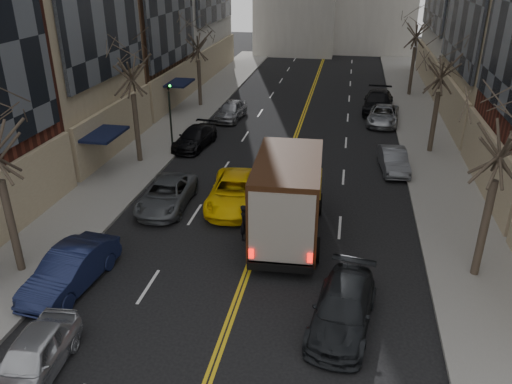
# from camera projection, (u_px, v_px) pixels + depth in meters

# --- Properties ---
(sidewalk_left) EXTENTS (4.00, 66.00, 0.15)m
(sidewalk_left) POSITION_uv_depth(u_px,v_px,m) (175.00, 127.00, 36.76)
(sidewalk_left) COLOR slate
(sidewalk_left) RESTS_ON ground
(sidewalk_right) EXTENTS (4.00, 66.00, 0.15)m
(sidewalk_right) POSITION_uv_depth(u_px,v_px,m) (429.00, 142.00, 33.75)
(sidewalk_right) COLOR slate
(sidewalk_right) RESTS_ON ground
(tree_lf_mid) EXTENTS (3.20, 3.20, 8.91)m
(tree_lf_mid) POSITION_uv_depth(u_px,v_px,m) (129.00, 52.00, 27.73)
(tree_lf_mid) COLOR #382D23
(tree_lf_mid) RESTS_ON sidewalk_left
(tree_lf_far) EXTENTS (3.20, 3.20, 8.12)m
(tree_lf_far) POSITION_uv_depth(u_px,v_px,m) (197.00, 32.00, 39.55)
(tree_lf_far) COLOR #382D23
(tree_lf_far) RESTS_ON sidewalk_left
(tree_rt_near) EXTENTS (3.20, 3.20, 8.71)m
(tree_rt_near) POSITION_uv_depth(u_px,v_px,m) (509.00, 117.00, 16.83)
(tree_rt_near) COLOR #382D23
(tree_rt_near) RESTS_ON sidewalk_right
(tree_rt_mid) EXTENTS (3.20, 3.20, 8.32)m
(tree_rt_mid) POSITION_uv_depth(u_px,v_px,m) (444.00, 55.00, 29.42)
(tree_rt_mid) COLOR #382D23
(tree_rt_mid) RESTS_ON sidewalk_right
(tree_rt_far) EXTENTS (3.20, 3.20, 9.11)m
(tree_rt_far) POSITION_uv_depth(u_px,v_px,m) (419.00, 18.00, 42.52)
(tree_rt_far) COLOR #382D23
(tree_rt_far) RESTS_ON sidewalk_right
(traffic_signal) EXTENTS (0.29, 0.26, 4.70)m
(traffic_signal) POSITION_uv_depth(u_px,v_px,m) (170.00, 110.00, 30.88)
(traffic_signal) COLOR black
(traffic_signal) RESTS_ON sidewalk_left
(ups_truck) EXTENTS (3.19, 7.26, 3.91)m
(ups_truck) POSITION_uv_depth(u_px,v_px,m) (288.00, 196.00, 21.59)
(ups_truck) COLOR black
(ups_truck) RESTS_ON ground
(observer_sedan) EXTENTS (2.54, 4.91, 1.36)m
(observer_sedan) POSITION_uv_depth(u_px,v_px,m) (343.00, 309.00, 16.68)
(observer_sedan) COLOR black
(observer_sedan) RESTS_ON ground
(taxi) EXTENTS (2.85, 5.48, 1.47)m
(taxi) POSITION_uv_depth(u_px,v_px,m) (235.00, 192.00, 24.92)
(taxi) COLOR yellow
(taxi) RESTS_ON ground
(pedestrian) EXTENTS (0.56, 0.69, 1.65)m
(pedestrian) POSITION_uv_depth(u_px,v_px,m) (245.00, 223.00, 21.83)
(pedestrian) COLOR black
(pedestrian) RESTS_ON ground
(parked_lf_a) EXTENTS (1.90, 4.08, 1.35)m
(parked_lf_a) POSITION_uv_depth(u_px,v_px,m) (33.00, 358.00, 14.63)
(parked_lf_a) COLOR #B5B8BD
(parked_lf_a) RESTS_ON ground
(parked_lf_b) EXTENTS (2.05, 4.72, 1.51)m
(parked_lf_b) POSITION_uv_depth(u_px,v_px,m) (71.00, 269.00, 18.65)
(parked_lf_b) COLOR #111736
(parked_lf_b) RESTS_ON ground
(parked_lf_c) EXTENTS (2.36, 4.83, 1.32)m
(parked_lf_c) POSITION_uv_depth(u_px,v_px,m) (167.00, 195.00, 24.80)
(parked_lf_c) COLOR #4C4F53
(parked_lf_c) RESTS_ON ground
(parked_lf_d) EXTENTS (2.35, 4.66, 1.30)m
(parked_lf_d) POSITION_uv_depth(u_px,v_px,m) (195.00, 138.00, 32.77)
(parked_lf_d) COLOR black
(parked_lf_d) RESTS_ON ground
(parked_lf_e) EXTENTS (2.02, 4.33, 1.43)m
(parked_lf_e) POSITION_uv_depth(u_px,v_px,m) (231.00, 110.00, 38.42)
(parked_lf_e) COLOR #97999E
(parked_lf_e) RESTS_ON ground
(parked_rt_a) EXTENTS (1.76, 4.08, 1.30)m
(parked_rt_a) POSITION_uv_depth(u_px,v_px,m) (394.00, 160.00, 29.07)
(parked_rt_a) COLOR #55585D
(parked_rt_a) RESTS_ON ground
(parked_rt_b) EXTENTS (2.63, 4.97, 1.33)m
(parked_rt_b) POSITION_uv_depth(u_px,v_px,m) (383.00, 115.00, 37.42)
(parked_rt_b) COLOR #9DA0A4
(parked_rt_b) RESTS_ON ground
(parked_rt_c) EXTENTS (2.69, 5.79, 1.64)m
(parked_rt_c) POSITION_uv_depth(u_px,v_px,m) (378.00, 102.00, 40.29)
(parked_rt_c) COLOR black
(parked_rt_c) RESTS_ON ground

